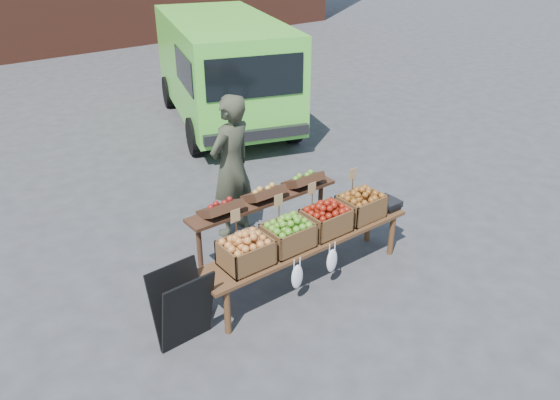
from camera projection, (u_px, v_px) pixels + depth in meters
ground at (300, 274)px, 6.46m from camera, size 80.00×80.00×0.00m
delivery_van at (224, 73)px, 10.70m from camera, size 3.45×5.03×2.06m
vendor at (231, 167)px, 6.91m from camera, size 0.78×0.62×1.89m
chalkboard_sign at (183, 308)px, 5.25m from camera, size 0.56×0.32×0.83m
back_table at (264, 219)px, 6.57m from camera, size 2.10×0.44×1.04m
display_bench at (307, 260)px, 6.21m from camera, size 2.70×0.56×0.57m
crate_golden_apples at (246, 253)px, 5.57m from camera, size 0.50×0.40×0.28m
crate_russet_pears at (288, 236)px, 5.86m from camera, size 0.50×0.40×0.28m
crate_red_apples at (326, 220)px, 6.16m from camera, size 0.50×0.40×0.28m
crate_green_apples at (361, 206)px, 6.46m from camera, size 0.50×0.40×0.28m
weighing_scale at (385, 204)px, 6.73m from camera, size 0.34×0.30×0.08m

